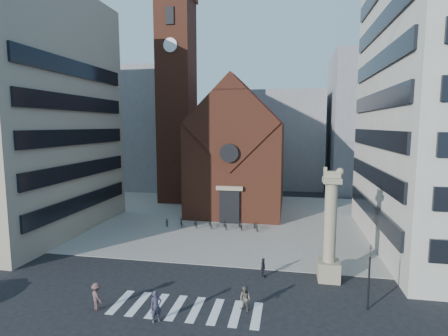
{
  "coord_description": "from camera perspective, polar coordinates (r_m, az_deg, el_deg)",
  "views": [
    {
      "loc": [
        6.84,
        -23.38,
        11.71
      ],
      "look_at": [
        0.98,
        8.0,
        7.81
      ],
      "focal_mm": 28.0,
      "sensor_mm": 36.0,
      "label": 1
    }
  ],
  "objects": [
    {
      "name": "scooter_0",
      "position": [
        41.91,
        -9.28,
        -8.62
      ],
      "size": [
        1.2,
        1.85,
        0.92
      ],
      "primitive_type": "imported",
      "rotation": [
        0.0,
        0.0,
        0.37
      ],
      "color": "black",
      "rests_on": "piazza"
    },
    {
      "name": "scooter_4",
      "position": [
        40.14,
        0.22,
        -9.23
      ],
      "size": [
        1.2,
        1.85,
        0.92
      ],
      "primitive_type": "imported",
      "rotation": [
        0.0,
        0.0,
        0.37
      ],
      "color": "black",
      "rests_on": "piazza"
    },
    {
      "name": "traffic_light",
      "position": [
        24.83,
        22.61,
        -15.89
      ],
      "size": [
        0.13,
        0.16,
        4.3
      ],
      "color": "black",
      "rests_on": "ground"
    },
    {
      "name": "pedestrian_2",
      "position": [
        28.25,
        6.39,
        -15.87
      ],
      "size": [
        0.45,
        0.92,
        1.53
      ],
      "primitive_type": "imported",
      "rotation": [
        0.0,
        0.0,
        1.49
      ],
      "color": "#24232A",
      "rests_on": "ground"
    },
    {
      "name": "scooter_3",
      "position": [
        40.47,
        -2.23,
        -9.03
      ],
      "size": [
        1.06,
        1.76,
        1.02
      ],
      "primitive_type": "imported",
      "rotation": [
        0.0,
        0.0,
        0.37
      ],
      "color": "black",
      "rests_on": "piazza"
    },
    {
      "name": "bg_block_right",
      "position": [
        67.12,
        23.79,
        6.64
      ],
      "size": [
        16.0,
        14.0,
        24.0
      ],
      "primitive_type": "cube",
      "color": "gray",
      "rests_on": "ground"
    },
    {
      "name": "scooter_5",
      "position": [
        39.87,
        2.72,
        -9.28
      ],
      "size": [
        1.06,
        1.76,
        1.02
      ],
      "primitive_type": "imported",
      "rotation": [
        0.0,
        0.0,
        0.37
      ],
      "color": "black",
      "rests_on": "piazza"
    },
    {
      "name": "pedestrian_1",
      "position": [
        23.62,
        3.47,
        -20.54
      ],
      "size": [
        0.98,
        0.92,
        1.61
      ],
      "primitive_type": "imported",
      "rotation": [
        0.0,
        0.0,
        -0.53
      ],
      "color": "#5E544B",
      "rests_on": "ground"
    },
    {
      "name": "piazza",
      "position": [
        44.5,
        1.37,
        -8.25
      ],
      "size": [
        46.0,
        30.0,
        0.05
      ],
      "primitive_type": "cube",
      "color": "#9A948C",
      "rests_on": "ground"
    },
    {
      "name": "church",
      "position": [
        49.04,
        2.52,
        2.61
      ],
      "size": [
        12.0,
        16.65,
        18.0
      ],
      "color": "brown",
      "rests_on": "ground"
    },
    {
      "name": "ground",
      "position": [
        27.03,
        -5.45,
        -18.73
      ],
      "size": [
        120.0,
        120.0,
        0.0
      ],
      "primitive_type": "plane",
      "color": "black",
      "rests_on": "ground"
    },
    {
      "name": "campanile",
      "position": [
        54.22,
        -7.7,
        11.17
      ],
      "size": [
        5.5,
        5.5,
        31.2
      ],
      "color": "brown",
      "rests_on": "ground"
    },
    {
      "name": "pedestrian_3",
      "position": [
        25.02,
        -20.05,
        -19.09
      ],
      "size": [
        1.33,
        1.21,
        1.79
      ],
      "primitive_type": "imported",
      "rotation": [
        0.0,
        0.0,
        2.53
      ],
      "color": "#513836",
      "rests_on": "ground"
    },
    {
      "name": "scooter_2",
      "position": [
        40.89,
        -4.64,
        -8.95
      ],
      "size": [
        1.2,
        1.85,
        0.92
      ],
      "primitive_type": "imported",
      "rotation": [
        0.0,
        0.0,
        0.37
      ],
      "color": "black",
      "rests_on": "piazza"
    },
    {
      "name": "building_left",
      "position": [
        45.46,
        -32.46,
        7.52
      ],
      "size": [
        18.0,
        20.0,
        26.0
      ],
      "primitive_type": "cube",
      "color": "gray",
      "rests_on": "ground"
    },
    {
      "name": "pedestrian_0",
      "position": [
        22.8,
        -11.04,
        -21.32
      ],
      "size": [
        0.82,
        0.79,
        1.9
      ],
      "primitive_type": "imported",
      "rotation": [
        0.0,
        0.0,
        0.67
      ],
      "color": "#333043",
      "rests_on": "ground"
    },
    {
      "name": "bg_block_left",
      "position": [
        68.84,
        -12.46,
        6.22
      ],
      "size": [
        16.0,
        14.0,
        22.0
      ],
      "primitive_type": "cube",
      "color": "gray",
      "rests_on": "ground"
    },
    {
      "name": "zebra_crossing",
      "position": [
        24.33,
        -6.21,
        -21.83
      ],
      "size": [
        10.2,
        3.2,
        0.01
      ],
      "primitive_type": null,
      "color": "white",
      "rests_on": "ground"
    },
    {
      "name": "lion_column",
      "position": [
        27.83,
        16.91,
        -10.59
      ],
      "size": [
        1.63,
        1.6,
        8.68
      ],
      "color": "gray",
      "rests_on": "ground"
    },
    {
      "name": "scooter_6",
      "position": [
        39.69,
        5.24,
        -9.45
      ],
      "size": [
        1.2,
        1.85,
        0.92
      ],
      "primitive_type": "imported",
      "rotation": [
        0.0,
        0.0,
        0.37
      ],
      "color": "black",
      "rests_on": "piazza"
    },
    {
      "name": "scooter_1",
      "position": [
        41.35,
        -6.99,
        -8.72
      ],
      "size": [
        1.06,
        1.76,
        1.02
      ],
      "primitive_type": "imported",
      "rotation": [
        0.0,
        0.0,
        0.37
      ],
      "color": "black",
      "rests_on": "piazza"
    },
    {
      "name": "bg_block_mid",
      "position": [
        68.44,
        9.89,
        4.6
      ],
      "size": [
        14.0,
        12.0,
        18.0
      ],
      "primitive_type": "cube",
      "color": "gray",
      "rests_on": "ground"
    }
  ]
}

